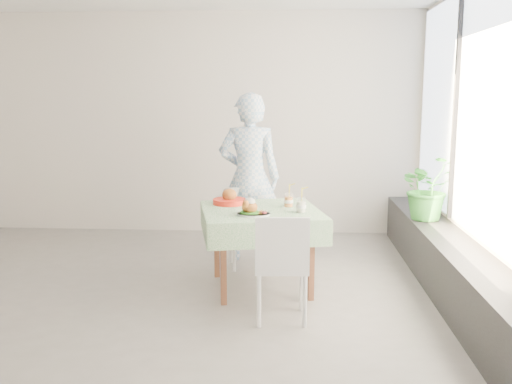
# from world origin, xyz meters

# --- Properties ---
(floor) EXTENTS (6.00, 6.00, 0.00)m
(floor) POSITION_xyz_m (0.00, 0.00, 0.00)
(floor) COLOR #65615F
(floor) RESTS_ON ground
(wall_back) EXTENTS (6.00, 0.02, 2.80)m
(wall_back) POSITION_xyz_m (0.00, 2.50, 1.40)
(wall_back) COLOR beige
(wall_back) RESTS_ON ground
(wall_right) EXTENTS (0.02, 5.00, 2.80)m
(wall_right) POSITION_xyz_m (3.00, 0.00, 1.40)
(wall_right) COLOR beige
(wall_right) RESTS_ON ground
(window_pane) EXTENTS (0.01, 4.80, 2.18)m
(window_pane) POSITION_xyz_m (2.97, 0.00, 1.65)
(window_pane) COLOR #D1E0F9
(window_pane) RESTS_ON ground
(window_ledge) EXTENTS (0.40, 4.80, 0.50)m
(window_ledge) POSITION_xyz_m (2.80, 0.00, 0.25)
(window_ledge) COLOR black
(window_ledge) RESTS_ON ground
(cafe_table) EXTENTS (1.23, 1.23, 0.74)m
(cafe_table) POSITION_xyz_m (1.10, 0.29, 0.46)
(cafe_table) COLOR brown
(cafe_table) RESTS_ON ground
(chair_far) EXTENTS (0.45, 0.45, 0.81)m
(chair_far) POSITION_xyz_m (0.93, 0.97, 0.25)
(chair_far) COLOR white
(chair_far) RESTS_ON ground
(chair_near) EXTENTS (0.43, 0.43, 0.87)m
(chair_near) POSITION_xyz_m (1.30, -0.45, 0.27)
(chair_near) COLOR white
(chair_near) RESTS_ON ground
(diner) EXTENTS (0.66, 0.44, 1.80)m
(diner) POSITION_xyz_m (0.93, 1.21, 0.90)
(diner) COLOR #83ADD2
(diner) RESTS_ON ground
(main_dish) EXTENTS (0.30, 0.30, 0.15)m
(main_dish) POSITION_xyz_m (1.03, 0.04, 0.79)
(main_dish) COLOR white
(main_dish) RESTS_ON cafe_table
(juice_cup_orange) EXTENTS (0.09, 0.09, 0.25)m
(juice_cup_orange) POSITION_xyz_m (1.35, 0.43, 0.80)
(juice_cup_orange) COLOR white
(juice_cup_orange) RESTS_ON cafe_table
(juice_cup_lemonade) EXTENTS (0.09, 0.09, 0.26)m
(juice_cup_lemonade) POSITION_xyz_m (1.46, 0.19, 0.80)
(juice_cup_lemonade) COLOR white
(juice_cup_lemonade) RESTS_ON cafe_table
(second_dish) EXTENTS (0.31, 0.31, 0.15)m
(second_dish) POSITION_xyz_m (0.79, 0.53, 0.79)
(second_dish) COLOR red
(second_dish) RESTS_ON cafe_table
(potted_plant) EXTENTS (0.72, 0.67, 0.67)m
(potted_plant) POSITION_xyz_m (2.78, 1.08, 0.83)
(potted_plant) COLOR #2E7627
(potted_plant) RESTS_ON window_ledge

